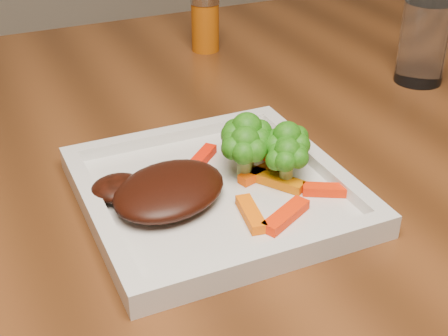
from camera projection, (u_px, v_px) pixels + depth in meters
name	position (u px, v px, depth m)	size (l,w,h in m)	color
dining_table	(244.00, 309.00, 1.05)	(1.60, 0.90, 0.75)	#5C3015
plate	(215.00, 195.00, 0.66)	(0.27, 0.27, 0.01)	silver
steak	(169.00, 190.00, 0.63)	(0.13, 0.10, 0.03)	black
broccoli_0	(246.00, 140.00, 0.68)	(0.06, 0.06, 0.07)	#1B7413
broccoli_1	(286.00, 147.00, 0.67)	(0.06, 0.06, 0.06)	#1A7313
broccoli_2	(287.00, 161.00, 0.65)	(0.05, 0.05, 0.06)	#346F12
broccoli_3	(245.00, 153.00, 0.66)	(0.06, 0.06, 0.06)	#2D7A14
carrot_0	(286.00, 216.00, 0.61)	(0.06, 0.02, 0.01)	#FF2B04
carrot_1	(328.00, 190.00, 0.65)	(0.05, 0.01, 0.01)	#FF2A04
carrot_2	(251.00, 214.00, 0.61)	(0.06, 0.02, 0.01)	#FF6604
carrot_3	(284.00, 151.00, 0.72)	(0.06, 0.01, 0.01)	#FE2C04
carrot_4	(202.00, 158.00, 0.71)	(0.05, 0.01, 0.01)	#F91B04
carrot_5	(276.00, 180.00, 0.66)	(0.06, 0.02, 0.01)	#D46903
carrot_6	(258.00, 173.00, 0.68)	(0.05, 0.01, 0.01)	#FF5104
spice_shaker	(205.00, 23.00, 1.03)	(0.05, 0.05, 0.09)	#A14A08
drinking_glass	(424.00, 43.00, 0.91)	(0.07, 0.07, 0.12)	silver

